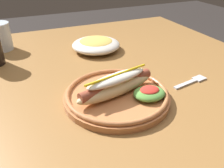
# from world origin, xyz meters

# --- Properties ---
(dining_table) EXTENTS (1.20, 1.04, 0.74)m
(dining_table) POSITION_xyz_m (0.00, 0.00, 0.65)
(dining_table) COLOR olive
(dining_table) RESTS_ON ground_plane
(hot_dog_plate) EXTENTS (0.27, 0.27, 0.08)m
(hot_dog_plate) POSITION_xyz_m (0.02, -0.17, 0.76)
(hot_dog_plate) COLOR #B77042
(hot_dog_plate) RESTS_ON dining_table
(fork) EXTENTS (0.12, 0.04, 0.00)m
(fork) POSITION_xyz_m (0.25, -0.17, 0.74)
(fork) COLOR silver
(fork) RESTS_ON dining_table
(side_bowl) EXTENTS (0.18, 0.18, 0.05)m
(side_bowl) POSITION_xyz_m (0.08, 0.17, 0.76)
(side_bowl) COLOR silver
(side_bowl) RESTS_ON dining_table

